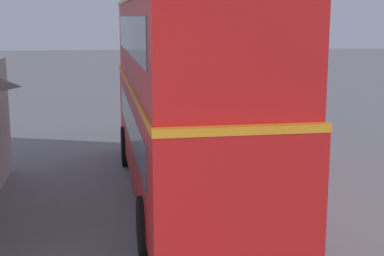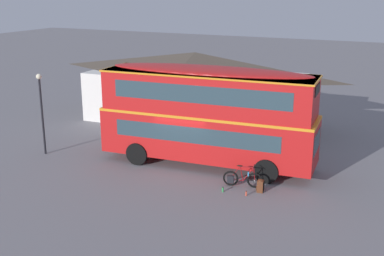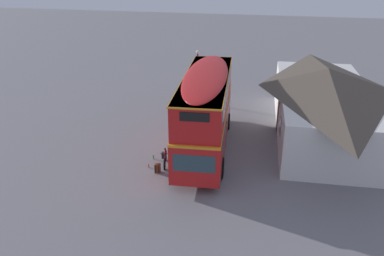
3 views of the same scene
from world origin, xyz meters
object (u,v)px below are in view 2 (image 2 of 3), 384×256
Objects in this scene: double_decker_bus at (208,112)px; water_bottle_red_squeeze at (246,193)px; water_bottle_green_metal at (223,189)px; street_lamp at (41,104)px; backpack_on_ground at (260,185)px; touring_bicycle at (241,179)px.

double_decker_bus is 48.80× the size of water_bottle_red_squeeze.
double_decker_bus is at bearing 125.30° from water_bottle_green_metal.
backpack_on_ground is at bearing 0.53° from street_lamp.
water_bottle_red_squeeze is at bearing -2.73° from street_lamp.
double_decker_bus is 8.49m from street_lamp.
street_lamp is (-11.55, -0.11, 2.33)m from backpack_on_ground.
backpack_on_ground is 1.59m from water_bottle_green_metal.
water_bottle_green_metal is at bearing -121.15° from touring_bicycle.
touring_bicycle is at bearing 123.17° from water_bottle_red_squeeze.
backpack_on_ground is at bearing 58.11° from water_bottle_red_squeeze.
double_decker_bus is at bearing 137.92° from water_bottle_red_squeeze.
street_lamp is at bearing 177.27° from water_bottle_red_squeeze.
double_decker_bus reaches higher than backpack_on_ground.
street_lamp is at bearing 176.73° from water_bottle_green_metal.
touring_bicycle reaches higher than water_bottle_green_metal.
double_decker_bus is at bearing 148.90° from backpack_on_ground.
touring_bicycle reaches higher than water_bottle_red_squeeze.
street_lamp reaches higher than water_bottle_green_metal.
touring_bicycle is 3.05× the size of backpack_on_ground.
backpack_on_ground is 11.78m from street_lamp.
backpack_on_ground is 2.51× the size of water_bottle_green_metal.
double_decker_bus is 4.55m from backpack_on_ground.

